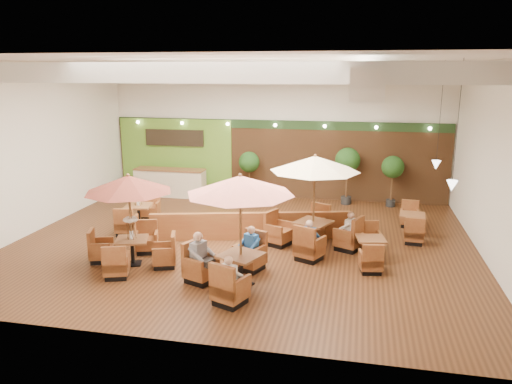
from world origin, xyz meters
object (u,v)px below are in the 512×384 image
(diner_4, at_px, (349,226))
(topiary_2, at_px, (393,169))
(booth_divider, at_px, (251,226))
(service_counter, at_px, (170,183))
(diner_0, at_px, (230,274))
(table_3, at_px, (139,212))
(diner_1, at_px, (250,243))
(diner_3, at_px, (310,235))
(table_0, at_px, (130,203))
(table_4, at_px, (370,250))
(table_5, at_px, (412,225))
(table_1, at_px, (237,206))
(topiary_1, at_px, (348,162))
(table_2, at_px, (314,185))
(diner_2, at_px, (200,253))
(topiary_0, at_px, (249,164))

(diner_4, bearing_deg, topiary_2, 9.00)
(booth_divider, distance_m, topiary_2, 6.83)
(service_counter, relative_size, diner_0, 4.14)
(booth_divider, relative_size, diner_4, 8.61)
(table_3, relative_size, diner_1, 3.51)
(service_counter, xyz_separation_m, diner_3, (6.57, -6.21, 0.15))
(table_0, height_order, diner_3, table_0)
(table_4, bearing_deg, table_5, 52.96)
(diner_3, bearing_deg, table_5, 60.31)
(booth_divider, xyz_separation_m, diner_4, (3.05, -0.37, 0.30))
(diner_3, bearing_deg, table_1, -110.83)
(table_0, relative_size, diner_4, 3.61)
(topiary_1, xyz_separation_m, topiary_2, (1.73, 0.00, -0.20))
(table_2, relative_size, diner_2, 3.52)
(table_2, height_order, diner_1, table_2)
(table_1, distance_m, table_4, 4.35)
(table_0, bearing_deg, diner_3, -2.89)
(diner_2, distance_m, diner_4, 4.73)
(table_3, distance_m, diner_0, 6.81)
(table_4, height_order, diner_0, diner_0)
(service_counter, height_order, diner_3, diner_3)
(service_counter, xyz_separation_m, booth_divider, (4.56, -4.79, -0.15))
(table_1, bearing_deg, diner_3, 75.10)
(table_4, bearing_deg, topiary_1, 87.99)
(table_4, height_order, diner_3, diner_3)
(table_0, bearing_deg, table_2, 8.14)
(service_counter, xyz_separation_m, table_3, (0.53, -4.26, -0.09))
(booth_divider, bearing_deg, diner_1, -92.39)
(topiary_1, bearing_deg, service_counter, -178.45)
(table_3, height_order, table_4, table_3)
(booth_divider, xyz_separation_m, topiary_2, (4.54, 4.99, 1.06))
(diner_3, bearing_deg, table_0, -148.40)
(service_counter, height_order, diner_4, diner_4)
(topiary_2, relative_size, diner_4, 2.75)
(topiary_2, bearing_deg, topiary_0, 180.00)
(service_counter, height_order, topiary_2, topiary_2)
(booth_divider, xyz_separation_m, table_2, (2.00, -0.37, 1.49))
(table_3, height_order, diner_4, table_3)
(table_1, relative_size, table_2, 0.99)
(topiary_2, distance_m, diner_4, 5.61)
(booth_divider, xyz_separation_m, table_5, (5.02, 1.53, -0.10))
(table_5, height_order, diner_4, diner_4)
(diner_2, bearing_deg, table_0, -89.21)
(table_1, relative_size, diner_3, 4.10)
(booth_divider, relative_size, diner_3, 8.69)
(table_4, xyz_separation_m, topiary_2, (0.85, 6.11, 1.17))
(topiary_0, distance_m, diner_4, 6.86)
(service_counter, height_order, table_2, table_2)
(table_4, distance_m, diner_1, 3.44)
(table_0, relative_size, diner_2, 3.09)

